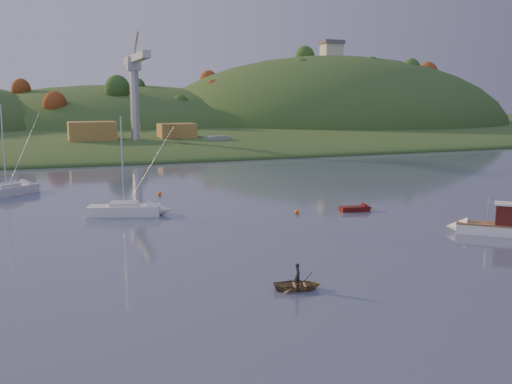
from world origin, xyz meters
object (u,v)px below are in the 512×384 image
object	(u,v)px
sailboat_near	(7,190)
red_tender	(360,208)
fishing_boat	(482,224)
canoe	(298,285)
sailboat_far	(124,209)

from	to	relation	value
sailboat_near	red_tender	bearing A→B (deg)	-75.51
fishing_boat	red_tender	world-z (taller)	fishing_boat
canoe	red_tender	world-z (taller)	red_tender
sailboat_near	canoe	distance (m)	51.75
sailboat_near	sailboat_far	xyz separation A→B (m)	(12.73, -18.44, -0.06)
fishing_boat	red_tender	xyz separation A→B (m)	(-4.94, 13.83, -0.63)
sailboat_near	red_tender	world-z (taller)	sailboat_near
red_tender	canoe	bearing A→B (deg)	-123.19
fishing_boat	sailboat_far	bearing A→B (deg)	7.57
red_tender	fishing_boat	bearing A→B (deg)	-64.24
sailboat_far	canoe	distance (m)	30.16
fishing_boat	sailboat_near	world-z (taller)	sailboat_near
fishing_boat	sailboat_far	distance (m)	36.96
sailboat_near	sailboat_far	world-z (taller)	sailboat_near
fishing_boat	sailboat_near	xyz separation A→B (m)	(-43.26, 39.27, -0.14)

